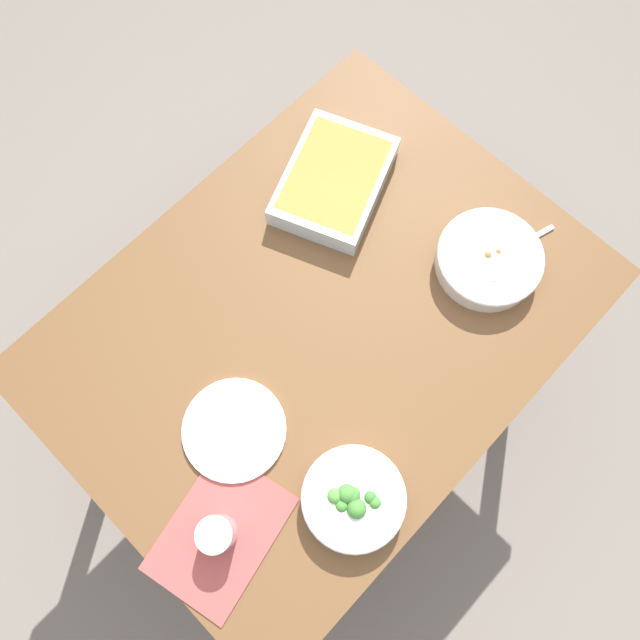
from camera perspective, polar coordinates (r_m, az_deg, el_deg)
ground_plane at (r=2.05m, az=0.00°, el=-6.20°), size 6.00×6.00×0.00m
dining_table at (r=1.42m, az=0.00°, el=-1.09°), size 1.20×0.90×0.74m
placemat at (r=1.28m, az=-9.52°, el=-19.47°), size 0.32×0.25×0.00m
stew_bowl at (r=1.40m, az=15.82°, el=5.59°), size 0.24×0.24×0.06m
broccoli_bowl at (r=1.24m, az=3.21°, el=-16.69°), size 0.21×0.21×0.07m
baking_dish at (r=1.44m, az=1.36°, el=13.22°), size 0.36×0.32×0.06m
drink_cup at (r=1.25m, az=-9.80°, el=-19.52°), size 0.07×0.07×0.08m
side_plate at (r=1.29m, az=-8.20°, el=-10.34°), size 0.22×0.22×0.01m
spoon_by_stew at (r=1.46m, az=18.02°, el=6.53°), size 0.17×0.07×0.01m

